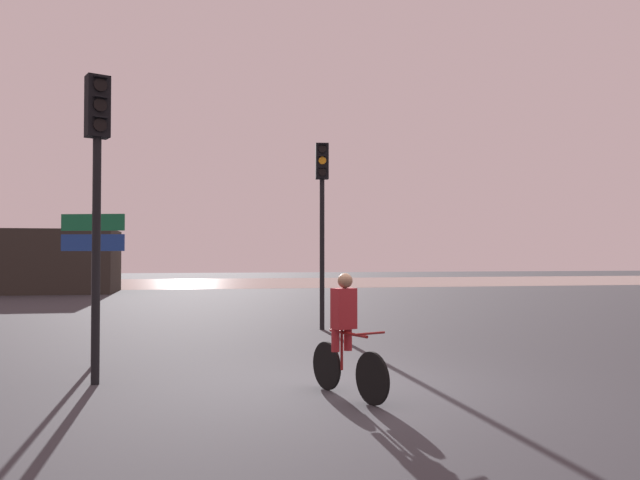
{
  "coord_description": "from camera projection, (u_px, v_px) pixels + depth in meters",
  "views": [
    {
      "loc": [
        -2.07,
        -8.57,
        1.85
      ],
      "look_at": [
        0.5,
        5.0,
        2.2
      ],
      "focal_mm": 35.0,
      "sensor_mm": 36.0,
      "label": 1
    }
  ],
  "objects": [
    {
      "name": "ground_plane",
      "position": [
        351.0,
        387.0,
        8.76
      ],
      "size": [
        120.0,
        120.0,
        0.0
      ],
      "primitive_type": "plane",
      "color": "#333338"
    },
    {
      "name": "traffic_light_center",
      "position": [
        322.0,
        200.0,
        15.68
      ],
      "size": [
        0.35,
        0.36,
        4.68
      ],
      "rotation": [
        0.0,
        0.0,
        3.02
      ],
      "color": "black",
      "rests_on": "ground"
    },
    {
      "name": "cyclist",
      "position": [
        345.0,
        334.0,
        8.23
      ],
      "size": [
        0.72,
        1.61,
        1.62
      ],
      "rotation": [
        0.0,
        0.0,
        -2.77
      ],
      "color": "black",
      "rests_on": "ground"
    },
    {
      "name": "direction_sign_post",
      "position": [
        93.0,
        259.0,
        10.43
      ],
      "size": [
        1.06,
        0.34,
        2.6
      ],
      "rotation": [
        0.0,
        0.0,
        2.86
      ],
      "color": "slate",
      "rests_on": "ground"
    },
    {
      "name": "traffic_light_near_left",
      "position": [
        97.0,
        169.0,
        9.03
      ],
      "size": [
        0.39,
        0.41,
        4.47
      ],
      "rotation": [
        0.0,
        0.0,
        3.56
      ],
      "color": "black",
      "rests_on": "ground"
    },
    {
      "name": "water_strip",
      "position": [
        233.0,
        283.0,
        42.62
      ],
      "size": [
        80.0,
        16.0,
        0.01
      ],
      "primitive_type": "cube",
      "color": "#9E937F",
      "rests_on": "ground"
    }
  ]
}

